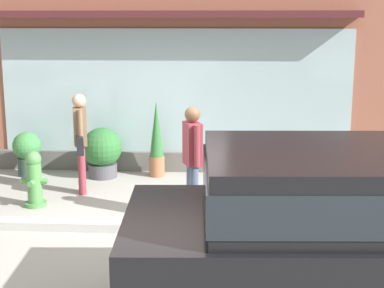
% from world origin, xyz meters
% --- Properties ---
extents(ground_plane, '(60.00, 60.00, 0.00)m').
position_xyz_m(ground_plane, '(0.00, 0.00, 0.00)').
color(ground_plane, '#9E9B93').
extents(curb_strip, '(14.00, 0.24, 0.12)m').
position_xyz_m(curb_strip, '(0.00, -0.20, 0.06)').
color(curb_strip, '#B2B2AD').
rests_on(curb_strip, ground_plane).
extents(storefront, '(14.00, 0.81, 5.12)m').
position_xyz_m(storefront, '(0.00, 3.19, 2.50)').
color(storefront, '#935642').
rests_on(storefront, ground_plane).
extents(fire_hydrant, '(0.41, 0.37, 0.86)m').
position_xyz_m(fire_hydrant, '(-1.67, 0.76, 0.42)').
color(fire_hydrant, '#4C8C47').
rests_on(fire_hydrant, ground_plane).
extents(pedestrian_with_handbag, '(0.28, 0.62, 1.64)m').
position_xyz_m(pedestrian_with_handbag, '(-1.11, 1.43, 0.95)').
color(pedestrian_with_handbag, '#8E333D').
rests_on(pedestrian_with_handbag, ground_plane).
extents(pedestrian_passerby, '(0.31, 0.49, 1.63)m').
position_xyz_m(pedestrian_passerby, '(0.77, 0.33, 0.96)').
color(pedestrian_passerby, '#475675').
rests_on(pedestrian_passerby, ground_plane).
extents(parked_car_black, '(4.32, 2.32, 1.71)m').
position_xyz_m(parked_car_black, '(2.38, -2.58, 0.96)').
color(parked_car_black, black).
rests_on(parked_car_black, ground_plane).
extents(potted_plant_near_hydrant, '(0.51, 0.51, 0.80)m').
position_xyz_m(potted_plant_near_hydrant, '(-2.38, 2.48, 0.46)').
color(potted_plant_near_hydrant, '#33473D').
rests_on(potted_plant_near_hydrant, ground_plane).
extents(potted_plant_window_left, '(0.28, 0.28, 1.38)m').
position_xyz_m(potted_plant_window_left, '(-0.03, 2.59, 0.66)').
color(potted_plant_window_left, '#9E6042').
rests_on(potted_plant_window_left, ground_plane).
extents(potted_plant_low_front, '(0.71, 0.71, 0.90)m').
position_xyz_m(potted_plant_low_front, '(-1.00, 2.45, 0.48)').
color(potted_plant_low_front, '#4C4C51').
rests_on(potted_plant_low_front, ground_plane).
extents(potted_plant_corner_tall, '(0.44, 0.44, 0.74)m').
position_xyz_m(potted_plant_corner_tall, '(2.35, 2.91, 0.41)').
color(potted_plant_corner_tall, '#4C4C51').
rests_on(potted_plant_corner_tall, ground_plane).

